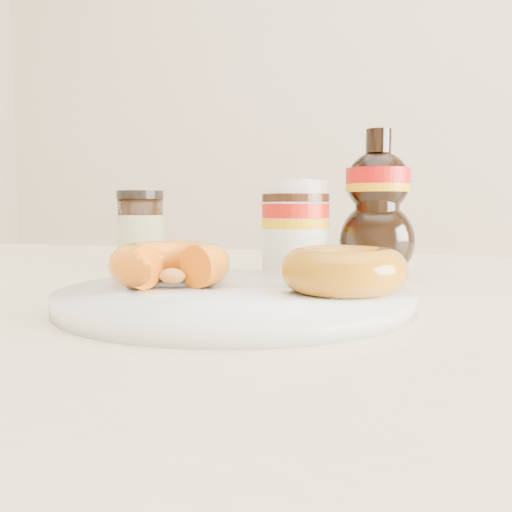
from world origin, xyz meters
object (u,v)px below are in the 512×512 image
(donut_bitten, at_px, (170,264))
(syrup_bottle, at_px, (377,203))
(nutella_jar, at_px, (295,225))
(dark_jar, at_px, (141,229))
(plate, at_px, (235,297))
(dining_table, at_px, (266,378))
(donut_whole, at_px, (344,270))

(donut_bitten, distance_m, syrup_bottle, 0.27)
(nutella_jar, xyz_separation_m, dark_jar, (-0.22, 0.05, -0.01))
(plate, height_order, nutella_jar, nutella_jar)
(dining_table, distance_m, dark_jar, 0.31)
(donut_whole, distance_m, syrup_bottle, 0.23)
(plate, distance_m, donut_whole, 0.09)
(donut_whole, relative_size, nutella_jar, 0.89)
(donut_bitten, bearing_deg, donut_whole, 22.71)
(plate, bearing_deg, donut_whole, 7.52)
(donut_bitten, relative_size, syrup_bottle, 0.60)
(donut_whole, xyz_separation_m, nutella_jar, (-0.09, 0.19, 0.03))
(dining_table, relative_size, plate, 5.14)
(syrup_bottle, bearing_deg, donut_bitten, -120.94)
(plate, relative_size, dark_jar, 2.79)
(donut_bitten, xyz_separation_m, donut_whole, (0.14, 0.01, -0.00))
(donut_bitten, xyz_separation_m, nutella_jar, (0.05, 0.20, 0.03))
(donut_bitten, bearing_deg, dark_jar, 144.57)
(nutella_jar, bearing_deg, dining_table, -88.56)
(nutella_jar, bearing_deg, plate, -88.05)
(dining_table, relative_size, donut_whole, 14.92)
(plate, xyz_separation_m, nutella_jar, (-0.01, 0.20, 0.05))
(donut_bitten, relative_size, nutella_jar, 0.92)
(plate, xyz_separation_m, syrup_bottle, (0.08, 0.23, 0.07))
(dining_table, distance_m, donut_bitten, 0.15)
(donut_bitten, height_order, donut_whole, same)
(plate, height_order, syrup_bottle, syrup_bottle)
(plate, relative_size, donut_whole, 2.90)
(donut_whole, xyz_separation_m, syrup_bottle, (-0.00, 0.22, 0.05))
(donut_whole, bearing_deg, dining_table, 137.85)
(donut_bitten, bearing_deg, syrup_bottle, 78.79)
(nutella_jar, xyz_separation_m, syrup_bottle, (0.09, 0.03, 0.02))
(syrup_bottle, bearing_deg, donut_whole, -89.08)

